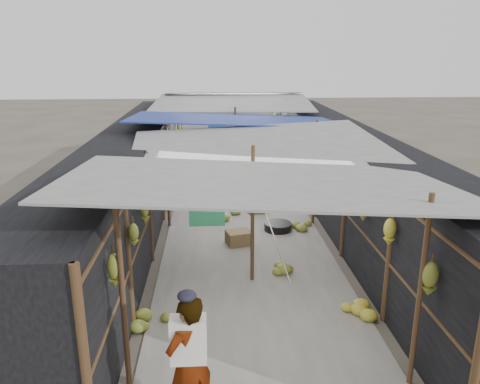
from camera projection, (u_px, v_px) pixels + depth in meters
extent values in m
cube|color=#9E998E|center=(240.00, 218.00, 12.22)|extent=(3.60, 16.00, 0.02)
cube|color=black|center=(133.00, 177.00, 11.73)|extent=(1.40, 15.00, 2.30)
cube|color=black|center=(345.00, 174.00, 12.05)|extent=(1.40, 15.00, 2.30)
cube|color=olive|center=(239.00, 238.00, 10.48)|extent=(0.63, 0.56, 0.32)
cube|color=olive|center=(257.00, 208.00, 12.57)|extent=(0.55, 0.46, 0.30)
cube|color=olive|center=(197.00, 188.00, 14.42)|extent=(0.52, 0.47, 0.27)
cylinder|color=black|center=(278.00, 227.00, 11.32)|extent=(0.67, 0.67, 0.20)
imported|color=white|center=(189.00, 362.00, 5.23)|extent=(0.71, 0.68, 1.64)
imported|color=navy|center=(196.00, 175.00, 13.56)|extent=(0.89, 0.79, 1.51)
imported|color=#46423D|center=(282.00, 166.00, 16.09)|extent=(0.35, 0.54, 0.78)
cylinder|color=brown|center=(123.00, 304.00, 5.52)|extent=(0.07, 0.07, 2.60)
cylinder|color=brown|center=(420.00, 294.00, 5.74)|extent=(0.07, 0.07, 2.60)
cylinder|color=brown|center=(253.00, 216.00, 8.50)|extent=(0.07, 0.07, 2.60)
cylinder|color=brown|center=(167.00, 176.00, 11.26)|extent=(0.07, 0.07, 2.60)
cylinder|color=brown|center=(315.00, 173.00, 11.47)|extent=(0.07, 0.07, 2.60)
cylinder|color=brown|center=(235.00, 150.00, 14.24)|extent=(0.07, 0.07, 2.60)
cylinder|color=brown|center=(182.00, 134.00, 17.00)|extent=(0.07, 0.07, 2.60)
cylinder|color=brown|center=(280.00, 133.00, 17.21)|extent=(0.07, 0.07, 2.60)
cube|color=gray|center=(266.00, 181.00, 6.24)|extent=(5.21, 3.19, 0.52)
cube|color=gray|center=(258.00, 146.00, 9.36)|extent=(5.23, 3.73, 0.50)
cube|color=navy|center=(234.00, 119.00, 12.47)|extent=(5.40, 3.60, 0.41)
cube|color=gray|center=(232.00, 103.00, 15.60)|extent=(5.37, 3.66, 0.27)
cube|color=gray|center=(232.00, 93.00, 17.87)|extent=(5.00, 1.99, 0.24)
cylinder|color=brown|center=(160.00, 141.00, 11.51)|extent=(0.06, 15.00, 0.06)
cylinder|color=brown|center=(320.00, 140.00, 11.75)|extent=(0.06, 15.00, 0.06)
cylinder|color=gray|center=(240.00, 140.00, 11.63)|extent=(0.02, 15.00, 0.02)
cube|color=navy|center=(268.00, 164.00, 10.61)|extent=(0.55, 0.03, 0.65)
cube|color=#27754B|center=(207.00, 206.00, 7.76)|extent=(0.60, 0.03, 0.70)
cube|color=#B21B29|center=(274.00, 169.00, 10.07)|extent=(0.50, 0.03, 0.60)
cube|color=navy|center=(218.00, 126.00, 15.88)|extent=(0.65, 0.03, 0.60)
ellipsoid|color=olive|center=(114.00, 271.00, 5.43)|extent=(0.16, 0.14, 0.44)
ellipsoid|color=olive|center=(134.00, 235.00, 6.80)|extent=(0.15, 0.13, 0.36)
ellipsoid|color=olive|center=(145.00, 210.00, 7.95)|extent=(0.16, 0.14, 0.54)
ellipsoid|color=gold|center=(157.00, 177.00, 9.80)|extent=(0.16, 0.14, 0.53)
ellipsoid|color=olive|center=(163.00, 157.00, 11.16)|extent=(0.18, 0.15, 0.41)
ellipsoid|color=olive|center=(169.00, 154.00, 12.57)|extent=(0.17, 0.15, 0.48)
ellipsoid|color=olive|center=(173.00, 140.00, 13.90)|extent=(0.16, 0.13, 0.35)
ellipsoid|color=olive|center=(176.00, 135.00, 15.12)|extent=(0.14, 0.12, 0.50)
ellipsoid|color=olive|center=(179.00, 128.00, 16.88)|extent=(0.15, 0.12, 0.50)
ellipsoid|color=olive|center=(181.00, 117.00, 17.94)|extent=(0.18, 0.15, 0.46)
ellipsoid|color=olive|center=(430.00, 279.00, 5.64)|extent=(0.19, 0.16, 0.45)
ellipsoid|color=gold|center=(390.00, 232.00, 6.89)|extent=(0.19, 0.16, 0.43)
ellipsoid|color=olive|center=(364.00, 206.00, 8.04)|extent=(0.18, 0.16, 0.55)
ellipsoid|color=olive|center=(335.00, 182.00, 9.89)|extent=(0.19, 0.16, 0.54)
ellipsoid|color=gold|center=(321.00, 160.00, 11.15)|extent=(0.14, 0.12, 0.54)
ellipsoid|color=olive|center=(305.00, 150.00, 12.98)|extent=(0.18, 0.16, 0.40)
ellipsoid|color=olive|center=(296.00, 135.00, 14.37)|extent=(0.20, 0.17, 0.50)
ellipsoid|color=gold|center=(291.00, 128.00, 15.22)|extent=(0.17, 0.15, 0.37)
ellipsoid|color=olive|center=(282.00, 122.00, 17.18)|extent=(0.19, 0.16, 0.35)
ellipsoid|color=olive|center=(277.00, 115.00, 18.56)|extent=(0.18, 0.15, 0.38)
ellipsoid|color=olive|center=(189.00, 172.00, 16.29)|extent=(0.57, 0.48, 0.28)
ellipsoid|color=olive|center=(290.00, 261.00, 9.31)|extent=(0.62, 0.53, 0.31)
ellipsoid|color=olive|center=(305.00, 224.00, 11.39)|extent=(0.53, 0.45, 0.27)
ellipsoid|color=gold|center=(199.00, 191.00, 14.13)|extent=(0.54, 0.46, 0.27)
ellipsoid|color=olive|center=(280.00, 192.00, 14.06)|extent=(0.49, 0.42, 0.25)
ellipsoid|color=gold|center=(362.00, 308.00, 7.66)|extent=(0.53, 0.45, 0.26)
ellipsoid|color=olive|center=(152.00, 321.00, 7.30)|extent=(0.53, 0.45, 0.26)
ellipsoid|color=olive|center=(228.00, 213.00, 12.18)|extent=(0.56, 0.48, 0.28)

